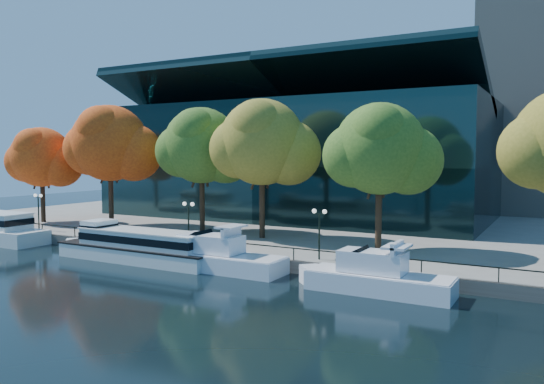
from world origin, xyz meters
The scene contains 15 objects.
ground centered at (0.00, 0.00, 0.00)m, with size 160.00×160.00×0.00m, color black.
promenade centered at (0.00, 36.38, 0.50)m, with size 90.00×67.08×1.00m.
railing centered at (0.00, 3.25, 1.94)m, with size 88.20×0.08×0.99m.
convention_building centered at (-4.00, 31.79, 8.51)m, with size 50.00×24.57×21.43m.
tour_boat centered at (-4.48, 0.77, 1.42)m, with size 17.54×3.91×3.33m.
cruiser_near centered at (3.64, 1.07, 1.15)m, with size 12.81×3.30×3.71m.
cruiser_far centered at (17.39, 0.46, 1.14)m, with size 11.02×3.05×3.60m.
tree_0 centered at (-27.91, 9.55, 8.88)m, with size 9.19×7.53×11.72m.
tree_1 centered at (-18.12, 11.38, 10.50)m, with size 11.16×9.15×14.15m.
tree_2 centered at (-5.94, 12.87, 10.16)m, with size 10.31×8.45×13.47m.
tree_3 centered at (2.28, 11.81, 10.39)m, with size 10.74×8.81×13.88m.
tree_4 centered at (14.65, 10.64, 9.66)m, with size 9.93×8.15×12.81m.
lamp_0 centered at (-22.18, 4.50, 3.98)m, with size 1.26×0.36×4.03m.
lamp_1 centered at (-1.38, 4.50, 3.98)m, with size 1.26×0.36×4.03m.
lamp_2 centered at (11.64, 4.50, 3.98)m, with size 1.26×0.36×4.03m.
Camera 1 is at (28.63, -33.77, 9.30)m, focal length 35.00 mm.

